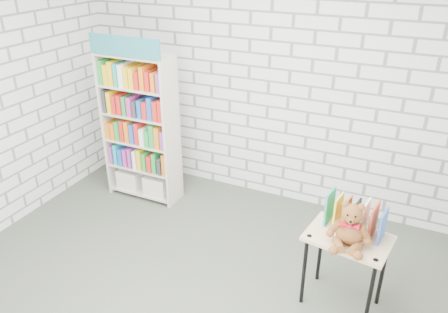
% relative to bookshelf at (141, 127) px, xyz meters
% --- Properties ---
extents(ground, '(4.50, 4.50, 0.00)m').
position_rel_bookshelf_xyz_m(ground, '(1.28, -1.36, -0.88)').
color(ground, '#444B3F').
rests_on(ground, ground).
extents(room_shell, '(4.52, 4.02, 2.81)m').
position_rel_bookshelf_xyz_m(room_shell, '(1.28, -1.36, 0.91)').
color(room_shell, silver).
rests_on(room_shell, ground).
extents(bookshelf, '(0.86, 0.33, 1.92)m').
position_rel_bookshelf_xyz_m(bookshelf, '(0.00, 0.00, 0.00)').
color(bookshelf, beige).
rests_on(bookshelf, ground).
extents(display_table, '(0.70, 0.54, 0.69)m').
position_rel_bookshelf_xyz_m(display_table, '(2.50, -0.82, -0.29)').
color(display_table, tan).
rests_on(display_table, ground).
extents(table_books, '(0.47, 0.26, 0.27)m').
position_rel_bookshelf_xyz_m(table_books, '(2.52, -0.71, -0.06)').
color(table_books, teal).
rests_on(table_books, display_table).
extents(teddy_bear, '(0.33, 0.31, 0.36)m').
position_rel_bookshelf_xyz_m(teddy_bear, '(2.51, -0.92, -0.05)').
color(teddy_bear, brown).
rests_on(teddy_bear, display_table).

